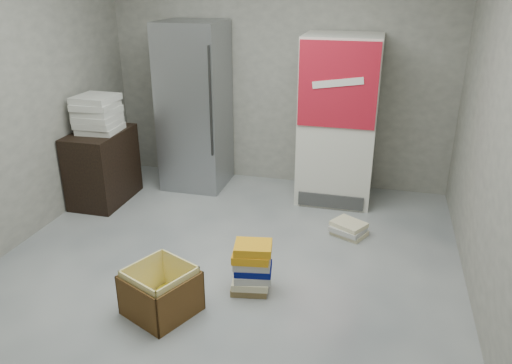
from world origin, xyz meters
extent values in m
plane|color=#B2B2AE|center=(0.00, 0.00, 0.00)|extent=(5.00, 5.00, 0.00)
cube|color=#A09D90|center=(0.00, 2.50, 1.40)|extent=(4.00, 0.04, 2.80)
cube|color=#AAADB3|center=(-0.90, 2.13, 0.95)|extent=(0.70, 0.70, 1.90)
cylinder|color=#333333|center=(-0.58, 1.77, 1.10)|extent=(0.02, 0.02, 1.19)
cube|color=silver|center=(0.75, 2.13, 0.90)|extent=(0.80, 0.70, 1.80)
cube|color=red|center=(0.75, 1.77, 1.35)|extent=(0.78, 0.02, 0.85)
cube|color=white|center=(0.75, 1.75, 1.38)|extent=(0.50, 0.01, 0.14)
cube|color=#3F3F3F|center=(0.75, 1.77, 0.10)|extent=(0.70, 0.02, 0.15)
cube|color=black|center=(-1.73, 1.40, 0.40)|extent=(0.50, 0.80, 0.80)
cube|color=silver|center=(-1.71, 1.41, 0.83)|extent=(0.42, 0.42, 0.06)
cube|color=silver|center=(-1.71, 1.40, 0.90)|extent=(0.42, 0.42, 0.06)
cube|color=silver|center=(-1.72, 1.40, 0.96)|extent=(0.41, 0.41, 0.06)
cube|color=silver|center=(-1.72, 1.41, 1.03)|extent=(0.40, 0.40, 0.06)
cube|color=silver|center=(-1.72, 1.39, 1.09)|extent=(0.42, 0.42, 0.06)
cube|color=silver|center=(-1.72, 1.41, 1.16)|extent=(0.42, 0.42, 0.06)
cube|color=olive|center=(0.30, 0.10, 0.03)|extent=(0.32, 0.27, 0.06)
cube|color=beige|center=(0.31, 0.09, 0.09)|extent=(0.32, 0.27, 0.06)
cube|color=#BAB7B1|center=(0.33, 0.10, 0.15)|extent=(0.33, 0.29, 0.06)
cube|color=#08105F|center=(0.33, 0.11, 0.21)|extent=(0.32, 0.27, 0.05)
cube|color=#BAB7B1|center=(0.32, 0.11, 0.26)|extent=(0.32, 0.27, 0.06)
cube|color=orange|center=(0.31, 0.10, 0.32)|extent=(0.32, 0.27, 0.07)
cube|color=orange|center=(0.33, 0.11, 0.39)|extent=(0.32, 0.27, 0.07)
cube|color=beige|center=(1.00, 1.24, 0.02)|extent=(0.38, 0.35, 0.05)
cube|color=#BAB7B1|center=(0.98, 1.23, 0.07)|extent=(0.38, 0.34, 0.05)
cube|color=beige|center=(0.99, 1.24, 0.12)|extent=(0.38, 0.36, 0.04)
cube|color=yellow|center=(-0.27, -0.32, 0.01)|extent=(0.57, 0.57, 0.01)
cube|color=brown|center=(-0.17, -0.12, 0.16)|extent=(0.42, 0.20, 0.33)
cube|color=brown|center=(-0.36, -0.52, 0.16)|extent=(0.42, 0.20, 0.33)
cube|color=brown|center=(-0.47, -0.23, 0.16)|extent=(0.20, 0.42, 0.33)
cube|color=brown|center=(-0.07, -0.42, 0.16)|extent=(0.20, 0.42, 0.33)
cube|color=yellow|center=(-0.18, -0.14, 0.19)|extent=(0.39, 0.19, 0.37)
cube|color=yellow|center=(-0.35, -0.51, 0.19)|extent=(0.39, 0.19, 0.37)
cube|color=yellow|center=(-0.45, -0.24, 0.19)|extent=(0.19, 0.39, 0.37)
cube|color=yellow|center=(-0.08, -0.41, 0.19)|extent=(0.19, 0.39, 0.37)
cylinder|color=gold|center=(-0.24, -0.17, 0.04)|extent=(0.37, 0.37, 0.08)
camera|label=1|loc=(1.20, -3.16, 2.34)|focal=35.00mm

